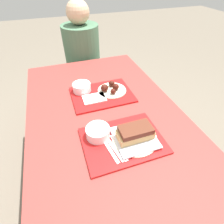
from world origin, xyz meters
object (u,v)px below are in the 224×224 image
Objects in this scene: tray_far at (102,95)px; wings_plate_far at (111,89)px; bowl_coleslaw_near at (98,132)px; brisket_sandwich_plate at (135,135)px; bowl_coleslaw_far at (82,87)px; tray_near at (123,140)px; person_seated_across at (82,49)px.

wings_plate_far reaches higher than tray_far.
brisket_sandwich_plate is (0.17, -0.08, 0.00)m from bowl_coleslaw_near.
brisket_sandwich_plate is at bearing -72.31° from bowl_coleslaw_far.
tray_far is 0.44m from brisket_sandwich_plate.
wings_plate_far is at bearing 11.63° from tray_far.
bowl_coleslaw_far is at bearing 146.19° from tray_far.
wings_plate_far is at bearing 86.75° from brisket_sandwich_plate.
tray_far is 3.30× the size of bowl_coleslaw_far.
bowl_coleslaw_far is 0.62× the size of wings_plate_far.
person_seated_across is at bearing 88.23° from tray_near.
tray_far is 1.76× the size of brisket_sandwich_plate.
wings_plate_far is at bearing -19.19° from bowl_coleslaw_far.
bowl_coleslaw_far is (-0.11, 0.50, 0.04)m from tray_near.
person_seated_across reaches higher than tray_near.
brisket_sandwich_plate reaches higher than tray_near.
person_seated_across is (-0.05, 0.78, -0.01)m from wings_plate_far.
tray_far is (0.01, 0.42, 0.00)m from tray_near.
bowl_coleslaw_near reaches higher than tray_near.
wings_plate_far reaches higher than tray_near.
tray_far is 0.15m from bowl_coleslaw_far.
tray_near is 0.54× the size of person_seated_across.
brisket_sandwich_plate is 1.17× the size of wings_plate_far.
tray_far is at bearing -91.75° from person_seated_across.
tray_near and tray_far have the same top height.
bowl_coleslaw_far is 0.73m from person_seated_across.
bowl_coleslaw_near is 1.00× the size of bowl_coleslaw_far.
bowl_coleslaw_near and bowl_coleslaw_far have the same top height.
tray_far is at bearing -168.37° from wings_plate_far.
tray_near is 0.07m from brisket_sandwich_plate.
person_seated_across reaches higher than tray_far.
person_seated_across reaches higher than brisket_sandwich_plate.
bowl_coleslaw_near is at bearing 154.66° from brisket_sandwich_plate.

